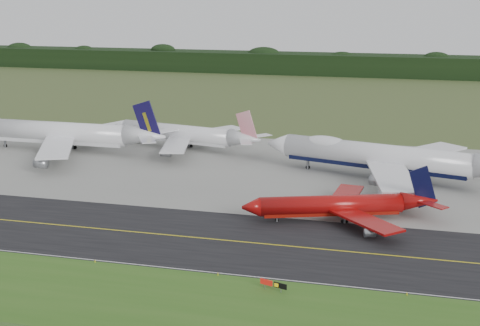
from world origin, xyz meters
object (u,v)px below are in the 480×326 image
object	(u,v)px
jet_navy_gold	(66,134)
jet_star_tail	(184,134)
taxiway_sign	(273,284)
jet_ba_747	(385,157)
jet_red_737	(342,205)

from	to	relation	value
jet_navy_gold	jet_star_tail	xyz separation A→B (m)	(33.68, 12.01, -0.92)
jet_star_tail	taxiway_sign	xyz separation A→B (m)	(47.00, -92.76, -3.49)
jet_navy_gold	jet_star_tail	distance (m)	35.77
jet_navy_gold	taxiway_sign	size ratio (longest dim) A/B	13.94
jet_navy_gold	jet_star_tail	world-z (taller)	jet_navy_gold
taxiway_sign	jet_navy_gold	bearing A→B (deg)	134.98
jet_ba_747	jet_star_tail	bearing A→B (deg)	161.98
jet_ba_747	jet_red_737	xyz separation A→B (m)	(-7.35, -34.69, -2.74)
taxiway_sign	jet_ba_747	bearing A→B (deg)	78.72
jet_ba_747	jet_star_tail	distance (m)	64.70
jet_star_tail	taxiway_sign	world-z (taller)	jet_star_tail
jet_navy_gold	jet_star_tail	size ratio (longest dim) A/B	1.25
jet_navy_gold	taxiway_sign	bearing A→B (deg)	-45.02
jet_red_737	jet_navy_gold	size ratio (longest dim) A/B	0.63
jet_ba_747	jet_navy_gold	distance (m)	95.53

